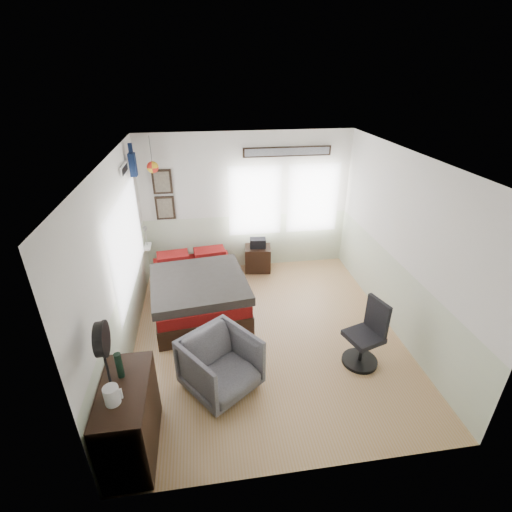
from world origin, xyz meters
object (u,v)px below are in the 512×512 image
(bed, at_px, (198,290))
(task_chair, at_px, (366,339))
(dresser, at_px, (130,419))
(armchair, at_px, (221,364))
(nightstand, at_px, (258,258))

(bed, xyz_separation_m, task_chair, (2.27, -1.69, 0.08))
(dresser, relative_size, armchair, 1.19)
(bed, relative_size, armchair, 2.64)
(dresser, bearing_deg, bed, 74.62)
(dresser, distance_m, nightstand, 4.21)
(armchair, bearing_deg, nightstand, 36.81)
(task_chair, bearing_deg, bed, 125.51)
(armchair, relative_size, task_chair, 0.85)
(bed, distance_m, armchair, 1.89)
(armchair, height_order, task_chair, task_chair)
(nightstand, bearing_deg, armchair, -99.37)
(bed, bearing_deg, nightstand, 36.90)
(armchair, xyz_separation_m, task_chair, (2.00, 0.18, 0.02))
(armchair, height_order, nightstand, armchair)
(armchair, distance_m, nightstand, 3.16)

